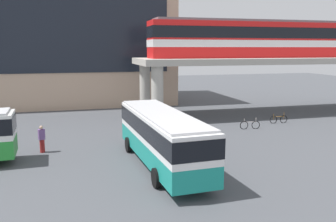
{
  "coord_description": "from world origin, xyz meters",
  "views": [
    {
      "loc": [
        -4.95,
        -17.96,
        6.88
      ],
      "look_at": [
        1.99,
        7.78,
        2.2
      ],
      "focal_mm": 38.32,
      "sensor_mm": 36.0,
      "label": 1
    }
  ],
  "objects_px": {
    "bus_main": "(162,133)",
    "bicycle_silver": "(250,125)",
    "pedestrian_by_bike_rack": "(42,140)",
    "station_building": "(54,41)",
    "bicycle_brown": "(279,119)",
    "train": "(269,39)"
  },
  "relations": [
    {
      "from": "station_building",
      "to": "train",
      "type": "bearing_deg",
      "value": -33.21
    },
    {
      "from": "bicycle_silver",
      "to": "pedestrian_by_bike_rack",
      "type": "relative_size",
      "value": 0.98
    },
    {
      "from": "train",
      "to": "bus_main",
      "type": "distance_m",
      "value": 21.84
    },
    {
      "from": "bicycle_brown",
      "to": "pedestrian_by_bike_rack",
      "type": "height_order",
      "value": "pedestrian_by_bike_rack"
    },
    {
      "from": "bus_main",
      "to": "pedestrian_by_bike_rack",
      "type": "distance_m",
      "value": 8.59
    },
    {
      "from": "train",
      "to": "pedestrian_by_bike_rack",
      "type": "distance_m",
      "value": 25.3
    },
    {
      "from": "train",
      "to": "bicycle_silver",
      "type": "bearing_deg",
      "value": -128.8
    },
    {
      "from": "pedestrian_by_bike_rack",
      "to": "bicycle_brown",
      "type": "bearing_deg",
      "value": 11.88
    },
    {
      "from": "train",
      "to": "bicycle_brown",
      "type": "relative_size",
      "value": 14.33
    },
    {
      "from": "station_building",
      "to": "bicycle_silver",
      "type": "bearing_deg",
      "value": -52.14
    },
    {
      "from": "bus_main",
      "to": "pedestrian_by_bike_rack",
      "type": "bearing_deg",
      "value": 145.64
    },
    {
      "from": "station_building",
      "to": "bus_main",
      "type": "height_order",
      "value": "station_building"
    },
    {
      "from": "bicycle_brown",
      "to": "bicycle_silver",
      "type": "height_order",
      "value": "same"
    },
    {
      "from": "bicycle_brown",
      "to": "bicycle_silver",
      "type": "relative_size",
      "value": 1.0
    },
    {
      "from": "station_building",
      "to": "pedestrian_by_bike_rack",
      "type": "height_order",
      "value": "station_building"
    },
    {
      "from": "station_building",
      "to": "bus_main",
      "type": "xyz_separation_m",
      "value": [
        6.85,
        -28.95,
        -5.78
      ]
    },
    {
      "from": "bus_main",
      "to": "pedestrian_by_bike_rack",
      "type": "xyz_separation_m",
      "value": [
        -7.03,
        4.8,
        -1.12
      ]
    },
    {
      "from": "station_building",
      "to": "bicycle_silver",
      "type": "relative_size",
      "value": 16.06
    },
    {
      "from": "train",
      "to": "bicycle_brown",
      "type": "bearing_deg",
      "value": -108.37
    },
    {
      "from": "bus_main",
      "to": "bicycle_silver",
      "type": "xyz_separation_m",
      "value": [
        9.76,
        7.57,
        -1.63
      ]
    },
    {
      "from": "bicycle_silver",
      "to": "bicycle_brown",
      "type": "bearing_deg",
      "value": 22.41
    },
    {
      "from": "train",
      "to": "bicycle_silver",
      "type": "distance_m",
      "value": 11.59
    }
  ]
}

